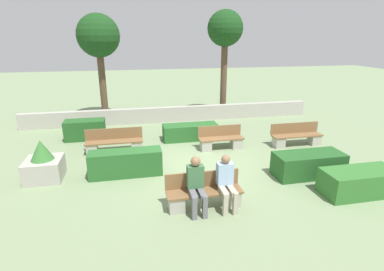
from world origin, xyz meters
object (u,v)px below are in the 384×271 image
at_px(bench_right_side, 296,137).
at_px(person_seated_woman, 226,180).
at_px(person_seated_man, 196,182).
at_px(bench_left_side, 221,141).
at_px(bench_front, 204,195).
at_px(planter_corner_left, 43,164).
at_px(tree_center_left, 225,32).
at_px(tree_leftmost, 98,38).
at_px(bench_back, 114,143).

relative_size(bench_right_side, person_seated_woman, 1.48).
bearing_deg(person_seated_man, bench_left_side, 65.07).
height_order(bench_left_side, bench_right_side, same).
xyz_separation_m(bench_front, planter_corner_left, (-4.11, 2.37, 0.15)).
distance_m(bench_right_side, person_seated_man, 5.88).
height_order(bench_front, planter_corner_left, planter_corner_left).
xyz_separation_m(person_seated_man, person_seated_woman, (0.72, -0.00, -0.02)).
bearing_deg(person_seated_man, tree_center_left, 68.82).
relative_size(planter_corner_left, tree_center_left, 0.23).
distance_m(person_seated_man, tree_leftmost, 10.05).
bearing_deg(bench_right_side, bench_back, 165.50).
distance_m(bench_right_side, planter_corner_left, 8.60).
bearing_deg(person_seated_man, tree_leftmost, 105.91).
bearing_deg(planter_corner_left, tree_center_left, 40.57).
bearing_deg(person_seated_man, bench_front, 31.62).
bearing_deg(tree_leftmost, planter_corner_left, -100.76).
relative_size(bench_left_side, person_seated_woman, 1.24).
bearing_deg(tree_leftmost, bench_left_side, -50.75).
height_order(bench_right_side, bench_back, same).
bearing_deg(bench_front, person_seated_man, -148.38).
xyz_separation_m(person_seated_man, planter_corner_left, (-3.89, 2.50, -0.27)).
bearing_deg(tree_leftmost, person_seated_woman, -70.06).
relative_size(bench_front, person_seated_woman, 1.40).
bearing_deg(bench_right_side, bench_left_side, 166.69).
height_order(bench_front, bench_right_side, same).
distance_m(bench_front, tree_center_left, 9.92).
distance_m(bench_front, person_seated_woman, 0.65).
xyz_separation_m(bench_front, bench_left_side, (1.55, 3.68, -0.01)).
relative_size(bench_left_side, bench_right_side, 0.84).
xyz_separation_m(bench_left_side, person_seated_woman, (-1.06, -3.82, 0.40)).
height_order(bench_left_side, planter_corner_left, planter_corner_left).
xyz_separation_m(bench_back, tree_center_left, (5.38, 4.47, 3.80)).
height_order(bench_front, tree_center_left, tree_center_left).
xyz_separation_m(bench_left_side, bench_back, (-3.77, 0.45, 0.02)).
bearing_deg(planter_corner_left, person_seated_woman, -28.54).
relative_size(bench_right_side, tree_center_left, 0.37).
bearing_deg(tree_center_left, bench_right_side, -76.20).
distance_m(person_seated_man, person_seated_woman, 0.72).
bearing_deg(bench_back, bench_left_side, 2.75).
height_order(bench_right_side, tree_leftmost, tree_leftmost).
relative_size(bench_right_side, tree_leftmost, 0.39).
distance_m(bench_left_side, bench_right_side, 2.88).
distance_m(bench_front, bench_left_side, 3.99).
xyz_separation_m(person_seated_man, tree_leftmost, (-2.62, 9.19, 3.12)).
relative_size(person_seated_woman, tree_center_left, 0.25).
bearing_deg(tree_center_left, bench_back, -140.31).
bearing_deg(person_seated_man, bench_right_side, 37.62).
xyz_separation_m(bench_back, person_seated_man, (2.00, -4.26, 0.41)).
height_order(bench_front, bench_left_side, same).
distance_m(bench_front, planter_corner_left, 4.74).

